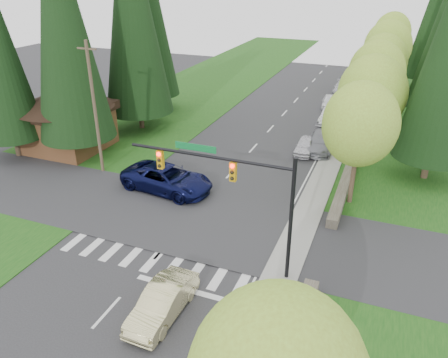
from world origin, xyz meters
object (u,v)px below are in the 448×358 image
Objects in this scene: sedan_champagne at (163,302)px; parked_car_d at (330,101)px; suv_navy at (167,179)px; parked_car_c at (330,116)px; parked_car_b at (321,142)px; parked_car_e at (341,88)px; parked_car_a at (305,146)px.

sedan_champagne is 36.20m from parked_car_d.
parked_car_c is (8.40, 19.31, -0.19)m from suv_navy.
parked_car_b is 7.62m from parked_car_c.
suv_navy reaches higher than parked_car_b.
parked_car_b is 20.32m from parked_car_e.
sedan_champagne is 23.07m from parked_car_b.
sedan_champagne is 1.18× the size of parked_car_a.
suv_navy is 1.65× the size of parked_car_d.
suv_navy is 13.09m from parked_car_a.
sedan_champagne reaches higher than parked_car_d.
parked_car_b is at bearing -29.92° from suv_navy.
parked_car_b reaches higher than parked_car_c.
suv_navy reaches higher than parked_car_d.
parked_car_c is (0.72, 8.73, 0.09)m from parked_car_a.
parked_car_c is 12.70m from parked_car_e.
parked_car_a is 8.76m from parked_car_c.
sedan_champagne is 0.68× the size of suv_navy.
suv_navy reaches higher than parked_car_c.
parked_car_c is at bearing -16.46° from suv_navy.
parked_car_c reaches higher than parked_car_e.
sedan_champagne is 30.59m from parked_car_c.
suv_navy is 1.47× the size of parked_car_e.
sedan_champagne is at bearing -100.46° from parked_car_b.
parked_car_c is at bearing 90.22° from parked_car_b.
parked_car_d is at bearing -9.46° from suv_navy.
parked_car_d reaches higher than parked_car_a.
parked_car_d reaches higher than parked_car_e.
parked_car_c reaches higher than parked_car_d.
parked_car_c is at bearing -89.29° from parked_car_e.
sedan_champagne reaches higher than parked_car_c.
parked_car_e is (-0.65, 12.69, -0.08)m from parked_car_c.
parked_car_d is 0.89× the size of parked_car_e.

